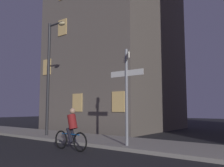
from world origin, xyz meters
The scene contains 5 objects.
sidewalk_kerb centered at (0.00, 7.22, 0.07)m, with size 40.00×3.01×0.14m, color gray.
signpost centered at (-0.69, 6.21, 2.39)m, with size 1.58×0.82×3.87m.
street_lamp centered at (-6.16, 6.61, 3.84)m, with size 1.36×0.28×6.35m.
cyclist centered at (-2.22, 4.66, 0.75)m, with size 1.82×0.33×1.61m.
building_left_block centered at (-6.97, 13.83, 8.47)m, with size 8.53×8.64×16.93m.
Camera 1 is at (4.75, -1.74, 1.57)m, focal length 38.36 mm.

